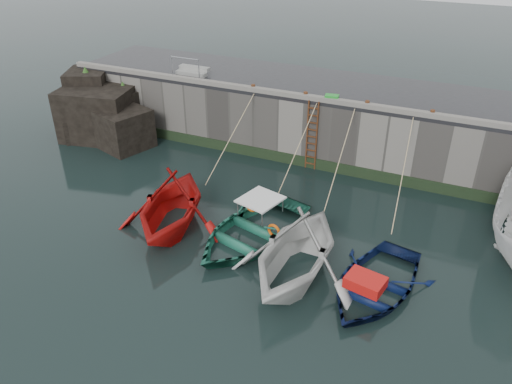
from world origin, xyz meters
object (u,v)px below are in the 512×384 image
at_px(boat_near_navy, 373,289).
at_px(bollard_a, 253,87).
at_px(bollard_d, 432,113).
at_px(ladder, 312,136).
at_px(bollard_b, 306,95).
at_px(boat_near_white, 173,226).
at_px(boat_near_blue, 252,237).
at_px(boat_near_blacktrim, 295,276).
at_px(fish_crate, 332,98).
at_px(bollard_c, 367,104).

bearing_deg(boat_near_navy, bollard_a, 146.79).
xyz_separation_m(bollard_a, bollard_d, (7.80, 0.00, 0.00)).
relative_size(ladder, bollard_b, 11.43).
distance_m(boat_near_navy, bollard_b, 9.51).
bearing_deg(boat_near_navy, bollard_d, 99.08).
distance_m(boat_near_white, bollard_a, 7.73).
relative_size(boat_near_white, bollard_a, 17.41).
bearing_deg(boat_near_blue, boat_near_blacktrim, -17.61).
height_order(bollard_a, bollard_d, same).
relative_size(boat_near_white, fish_crate, 8.52).
relative_size(boat_near_blue, bollard_c, 18.85).
relative_size(boat_near_blue, bollard_b, 18.85).
distance_m(boat_near_blue, bollard_d, 8.73).
distance_m(ladder, bollard_b, 1.81).
height_order(boat_near_blue, bollard_d, bollard_d).
height_order(boat_near_navy, bollard_a, bollard_a).
bearing_deg(boat_near_white, bollard_d, 26.91).
bearing_deg(bollard_b, boat_near_navy, -55.67).
height_order(ladder, boat_near_navy, ladder).
bearing_deg(boat_near_blue, fish_crate, 97.90).
distance_m(fish_crate, bollard_b, 1.17).
height_order(ladder, fish_crate, fish_crate).
bearing_deg(bollard_b, bollard_c, 0.00).
bearing_deg(boat_near_blacktrim, boat_near_white, 172.50).
distance_m(fish_crate, bollard_c, 1.54).
bearing_deg(boat_near_blue, ladder, 103.69).
distance_m(bollard_b, bollard_d, 5.30).
xyz_separation_m(boat_near_blacktrim, bollard_a, (-5.08, 7.81, 3.30)).
relative_size(ladder, boat_near_blacktrim, 0.63).
height_order(boat_near_blue, boat_near_navy, boat_near_blue).
bearing_deg(boat_near_white, bollard_c, 38.23).
bearing_deg(ladder, bollard_d, 4.00).
bearing_deg(fish_crate, boat_near_navy, -71.28).
relative_size(boat_near_white, bollard_d, 17.41).
height_order(boat_near_white, boat_near_blacktrim, boat_near_blacktrim).
height_order(boat_near_white, bollard_b, bollard_b).
bearing_deg(boat_near_white, boat_near_blacktrim, -23.62).
distance_m(boat_near_blacktrim, bollard_b, 8.87).
bearing_deg(boat_near_blue, boat_near_white, -154.37).
xyz_separation_m(boat_near_blacktrim, fish_crate, (-1.42, 7.86, 3.30)).
relative_size(boat_near_blacktrim, boat_near_navy, 1.12).
distance_m(boat_near_white, boat_near_blacktrim, 5.25).
distance_m(ladder, boat_near_blacktrim, 7.92).
bearing_deg(bollard_d, fish_crate, 179.31).
height_order(bollard_a, bollard_c, same).
relative_size(boat_near_blue, fish_crate, 9.22).
distance_m(bollard_c, bollard_d, 2.60).
bearing_deg(boat_near_blacktrim, bollard_a, 124.59).
bearing_deg(boat_near_navy, bollard_b, 135.49).
bearing_deg(bollard_d, boat_near_white, -138.51).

